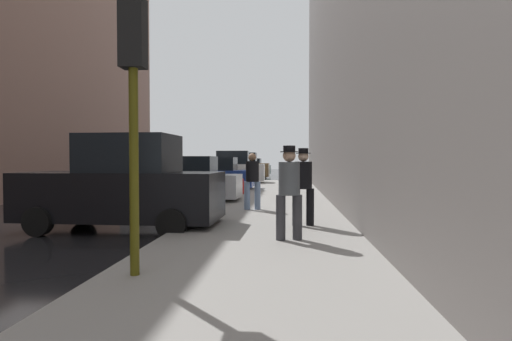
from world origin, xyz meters
name	(u,v)px	position (x,y,z in m)	size (l,w,h in m)	color
ground_plane	(32,225)	(0.00, 0.00, 0.00)	(120.00, 120.00, 0.00)	black
sidewalk	(267,225)	(6.00, 0.00, 0.07)	(4.00, 40.00, 0.15)	gray
parked_black_suv	(124,186)	(2.65, -0.52, 1.03)	(4.64, 2.15, 2.25)	black
parked_silver_sedan	(185,181)	(2.65, 5.05, 0.85)	(4.21, 2.08, 1.79)	#B7BABF
parked_blue_sedan	(215,175)	(2.65, 11.05, 0.85)	(4.23, 2.12, 1.79)	navy
parked_white_van	(231,169)	(2.65, 16.97, 1.03)	(4.64, 2.15, 2.25)	silver
parked_bronze_suv	(242,167)	(2.65, 23.38, 1.03)	(4.60, 2.06, 2.25)	brown
parked_dark_green_sedan	(250,168)	(2.65, 29.93, 0.85)	(4.27, 2.18, 1.79)	#193828
fire_hydrant	(242,186)	(4.45, 7.83, 0.50)	(0.42, 0.22, 0.70)	red
traffic_light	(133,75)	(4.50, -4.55, 2.76)	(0.32, 0.32, 3.60)	#514C0F
pedestrian_in_jeans	(252,178)	(5.41, 2.43, 1.10)	(0.52, 0.45, 1.71)	#728CB2
pedestrian_with_fedora	(303,183)	(6.85, -0.41, 1.14)	(0.51, 0.43, 1.78)	black
pedestrian_with_beanie	(289,188)	(6.52, -2.09, 1.14)	(0.53, 0.47, 1.78)	#333338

